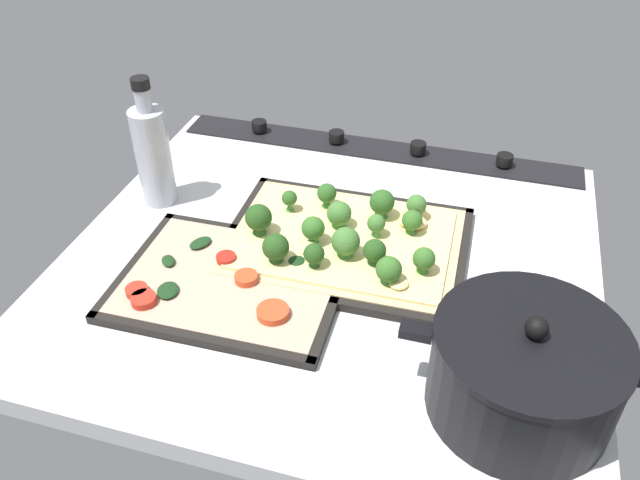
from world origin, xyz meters
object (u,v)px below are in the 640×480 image
(oil_bottle, at_px, (153,153))
(broccoli_pizza, at_px, (346,237))
(baking_tray_back, at_px, (232,283))
(veggie_pizza_back, at_px, (229,281))
(baking_tray_front, at_px, (345,246))
(cooking_pot, at_px, (524,372))

(oil_bottle, bearing_deg, broccoli_pizza, 172.47)
(baking_tray_back, xyz_separation_m, veggie_pizza_back, (0.00, 0.00, 0.01))
(baking_tray_front, xyz_separation_m, baking_tray_back, (0.13, 0.12, 0.00))
(broccoli_pizza, height_order, cooking_pot, cooking_pot)
(broccoli_pizza, bearing_deg, veggie_pizza_back, 43.25)
(baking_tray_front, distance_m, oil_bottle, 0.33)
(broccoli_pizza, bearing_deg, baking_tray_back, 42.94)
(baking_tray_front, distance_m, broccoli_pizza, 0.02)
(baking_tray_back, relative_size, cooking_pot, 1.12)
(broccoli_pizza, xyz_separation_m, oil_bottle, (0.32, -0.04, 0.06))
(baking_tray_front, relative_size, baking_tray_back, 1.16)
(baking_tray_back, bearing_deg, baking_tray_front, -136.05)
(oil_bottle, bearing_deg, baking_tray_back, 139.36)
(cooking_pot, bearing_deg, broccoli_pizza, -41.14)
(broccoli_pizza, xyz_separation_m, baking_tray_back, (0.13, 0.12, -0.02))
(broccoli_pizza, height_order, oil_bottle, oil_bottle)
(baking_tray_back, bearing_deg, cooking_pot, 165.51)
(baking_tray_front, bearing_deg, cooking_pot, 138.77)
(baking_tray_back, height_order, oil_bottle, oil_bottle)
(broccoli_pizza, bearing_deg, oil_bottle, -7.53)
(veggie_pizza_back, distance_m, cooking_pot, 0.39)
(baking_tray_front, distance_m, cooking_pot, 0.34)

